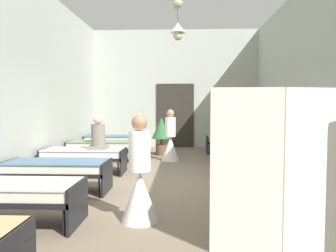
# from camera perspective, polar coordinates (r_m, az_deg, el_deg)

# --- Properties ---
(ground_plane) EXTENTS (6.75, 12.48, 0.10)m
(ground_plane) POSITION_cam_1_polar(r_m,az_deg,el_deg) (7.21, 0.14, -9.70)
(ground_plane) COLOR #7A6B56
(room_shell) EXTENTS (6.55, 12.08, 4.42)m
(room_shell) POSITION_cam_1_polar(r_m,az_deg,el_deg) (8.37, 0.52, 7.72)
(room_shell) COLOR #B2B7AD
(room_shell) RESTS_ON ground
(bed_left_row_1) EXTENTS (1.90, 0.84, 0.57)m
(bed_left_row_1) POSITION_cam_1_polar(r_m,az_deg,el_deg) (5.10, -24.98, -9.96)
(bed_left_row_1) COLOR black
(bed_left_row_1) RESTS_ON ground
(bed_right_row_1) EXTENTS (1.90, 0.84, 0.57)m
(bed_right_row_1) POSITION_cam_1_polar(r_m,az_deg,el_deg) (4.87, 23.78, -10.57)
(bed_right_row_1) COLOR black
(bed_right_row_1) RESTS_ON ground
(bed_left_row_2) EXTENTS (1.90, 0.84, 0.57)m
(bed_left_row_2) POSITION_cam_1_polar(r_m,az_deg,el_deg) (6.67, -18.00, -6.69)
(bed_left_row_2) COLOR black
(bed_left_row_2) RESTS_ON ground
(bed_right_row_2) EXTENTS (1.90, 0.84, 0.57)m
(bed_right_row_2) POSITION_cam_1_polar(r_m,az_deg,el_deg) (6.49, 18.14, -6.96)
(bed_right_row_2) COLOR black
(bed_right_row_2) RESTS_ON ground
(bed_left_row_3) EXTENTS (1.90, 0.84, 0.57)m
(bed_left_row_3) POSITION_cam_1_polar(r_m,az_deg,el_deg) (8.30, -13.77, -4.62)
(bed_left_row_3) COLOR black
(bed_left_row_3) RESTS_ON ground
(bed_right_row_3) EXTENTS (1.90, 0.84, 0.57)m
(bed_right_row_3) POSITION_cam_1_polar(r_m,az_deg,el_deg) (8.16, 14.82, -4.78)
(bed_right_row_3) COLOR black
(bed_right_row_3) RESTS_ON ground
(bed_left_row_4) EXTENTS (1.90, 0.84, 0.57)m
(bed_left_row_4) POSITION_cam_1_polar(r_m,az_deg,el_deg) (9.98, -10.96, -3.23)
(bed_left_row_4) COLOR black
(bed_left_row_4) RESTS_ON ground
(bed_right_row_4) EXTENTS (1.90, 0.84, 0.57)m
(bed_right_row_4) POSITION_cam_1_polar(r_m,az_deg,el_deg) (9.86, 12.65, -3.33)
(bed_right_row_4) COLOR black
(bed_right_row_4) RESTS_ON ground
(bed_left_row_5) EXTENTS (1.90, 0.84, 0.57)m
(bed_left_row_5) POSITION_cam_1_polar(r_m,az_deg,el_deg) (11.67, -8.97, -2.24)
(bed_left_row_5) COLOR black
(bed_left_row_5) RESTS_ON ground
(bed_right_row_5) EXTENTS (1.90, 0.84, 0.57)m
(bed_right_row_5) POSITION_cam_1_polar(r_m,az_deg,el_deg) (11.57, 11.13, -2.31)
(bed_right_row_5) COLOR black
(bed_right_row_5) RESTS_ON ground
(nurse_near_aisle) EXTENTS (0.52, 0.52, 1.49)m
(nurse_near_aisle) POSITION_cam_1_polar(r_m,az_deg,el_deg) (4.76, -4.72, -9.49)
(nurse_near_aisle) COLOR white
(nurse_near_aisle) RESTS_ON ground
(nurse_mid_aisle) EXTENTS (0.52, 0.52, 1.49)m
(nurse_mid_aisle) POSITION_cam_1_polar(r_m,az_deg,el_deg) (9.81, 0.39, -2.75)
(nurse_mid_aisle) COLOR white
(nurse_mid_aisle) RESTS_ON ground
(patient_seated_primary) EXTENTS (0.44, 0.44, 0.80)m
(patient_seated_primary) POSITION_cam_1_polar(r_m,az_deg,el_deg) (4.68, 19.83, -5.67)
(patient_seated_primary) COLOR gray
(patient_seated_primary) RESTS_ON bed_right_row_1
(patient_seated_secondary) EXTENTS (0.44, 0.44, 0.80)m
(patient_seated_secondary) POSITION_cam_1_polar(r_m,az_deg,el_deg) (8.11, -11.55, -1.73)
(patient_seated_secondary) COLOR slate
(patient_seated_secondary) RESTS_ON bed_left_row_3
(potted_plant) EXTENTS (0.60, 0.60, 1.22)m
(potted_plant) POSITION_cam_1_polar(r_m,az_deg,el_deg) (10.91, -1.11, -0.83)
(potted_plant) COLOR brown
(potted_plant) RESTS_ON ground
(privacy_screen) EXTENTS (1.24, 0.26, 1.70)m
(privacy_screen) POSITION_cam_1_polar(r_m,az_deg,el_deg) (2.30, 23.40, -15.79)
(privacy_screen) COLOR silver
(privacy_screen) RESTS_ON ground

